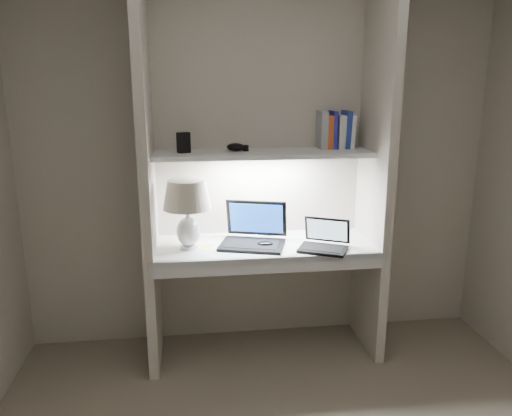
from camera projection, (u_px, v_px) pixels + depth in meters
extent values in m
cube|color=beige|center=(259.00, 165.00, 3.41)|extent=(3.20, 0.01, 2.50)
cube|color=beige|center=(147.00, 174.00, 3.06)|extent=(0.06, 0.55, 2.50)
cube|color=beige|center=(376.00, 169.00, 3.24)|extent=(0.06, 0.55, 2.50)
cube|color=white|center=(264.00, 247.00, 3.27)|extent=(1.40, 0.55, 0.04)
cube|color=silver|center=(271.00, 265.00, 3.03)|extent=(1.46, 0.03, 0.10)
cube|color=silver|center=(263.00, 154.00, 3.22)|extent=(1.40, 0.36, 0.03)
cube|color=white|center=(263.00, 157.00, 3.22)|extent=(0.60, 0.04, 0.02)
cylinder|color=white|center=(189.00, 247.00, 3.18)|extent=(0.11, 0.11, 0.02)
ellipsoid|color=white|center=(188.00, 232.00, 3.15)|extent=(0.15, 0.15, 0.19)
cylinder|color=white|center=(188.00, 215.00, 3.13)|extent=(0.02, 0.02, 0.08)
sphere|color=#FFD899|center=(187.00, 202.00, 3.11)|extent=(0.04, 0.04, 0.04)
cube|color=black|center=(252.00, 245.00, 3.21)|extent=(0.47, 0.39, 0.02)
cube|color=black|center=(252.00, 244.00, 3.21)|extent=(0.39, 0.29, 0.00)
cube|color=black|center=(256.00, 218.00, 3.34)|extent=(0.41, 0.19, 0.25)
cube|color=blue|center=(256.00, 218.00, 3.34)|extent=(0.36, 0.16, 0.21)
cube|color=black|center=(323.00, 249.00, 3.13)|extent=(0.35, 0.31, 0.02)
cube|color=black|center=(323.00, 248.00, 3.13)|extent=(0.28, 0.24, 0.00)
cube|color=black|center=(327.00, 230.00, 3.22)|extent=(0.29, 0.18, 0.17)
cube|color=silver|center=(327.00, 230.00, 3.22)|extent=(0.25, 0.15, 0.14)
cube|color=silver|center=(272.00, 225.00, 3.45)|extent=(0.10, 0.07, 0.13)
ellipsoid|color=black|center=(265.00, 244.00, 3.20)|extent=(0.11, 0.07, 0.04)
torus|color=black|center=(318.00, 235.00, 3.42)|extent=(0.12, 0.12, 0.01)
cube|color=yellow|center=(206.00, 245.00, 3.23)|extent=(0.07, 0.07, 0.00)
cube|color=white|center=(350.00, 131.00, 3.36)|extent=(0.04, 0.17, 0.22)
cube|color=navy|center=(345.00, 129.00, 3.36)|extent=(0.05, 0.17, 0.25)
cube|color=silver|center=(339.00, 132.00, 3.35)|extent=(0.05, 0.17, 0.22)
cube|color=#2429A0|center=(332.00, 130.00, 3.34)|extent=(0.03, 0.17, 0.25)
cube|color=#C84E1C|center=(328.00, 132.00, 3.34)|extent=(0.04, 0.17, 0.22)
cube|color=#9A999D|center=(322.00, 130.00, 3.34)|extent=(0.05, 0.17, 0.25)
cube|color=black|center=(184.00, 143.00, 3.14)|extent=(0.09, 0.08, 0.13)
ellipsoid|color=black|center=(236.00, 147.00, 3.21)|extent=(0.14, 0.12, 0.05)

